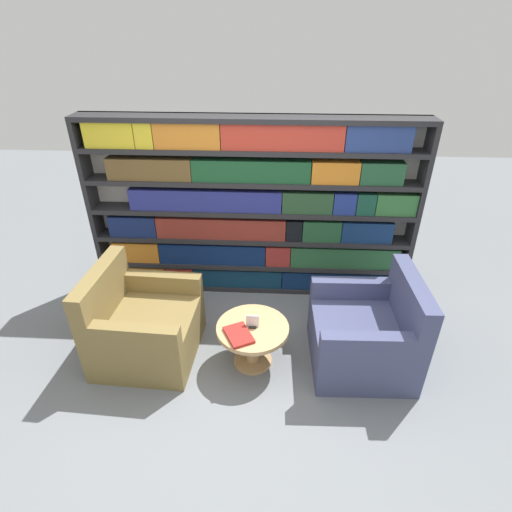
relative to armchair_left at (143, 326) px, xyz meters
The scene contains 7 objects.
ground_plane 1.04m from the armchair_left, 19.69° to the right, with size 14.00×14.00×0.00m, color slate.
bookshelf 1.66m from the armchair_left, 50.58° to the left, with size 3.52×0.30×1.97m.
armchair_left is the anchor object (origin of this frame).
armchair_right 2.05m from the armchair_left, ahead, with size 0.90×0.92×0.90m.
coffee_table 1.03m from the armchair_left, ahead, with size 0.65×0.65×0.42m.
table_sign 1.04m from the armchair_left, ahead, with size 0.11×0.06×0.12m.
stray_book 0.95m from the armchair_left, 12.91° to the right, with size 0.30×0.34×0.03m.
Camera 1 is at (0.27, -2.46, 2.76)m, focal length 28.00 mm.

